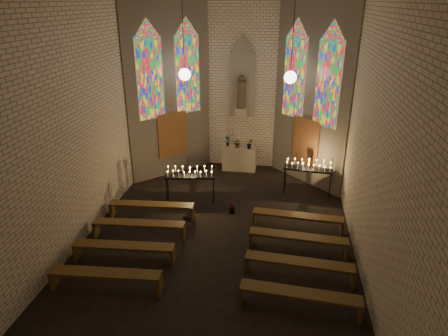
{
  "coord_description": "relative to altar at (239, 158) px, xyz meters",
  "views": [
    {
      "loc": [
        1.77,
        -10.16,
        6.75
      ],
      "look_at": [
        -0.02,
        1.35,
        1.78
      ],
      "focal_mm": 32.0,
      "sensor_mm": 36.0,
      "label": 1
    }
  ],
  "objects": [
    {
      "name": "pew_right_3",
      "position": [
        2.37,
        -8.13,
        -0.06
      ],
      "size": [
        2.81,
        0.58,
        0.54
      ],
      "rotation": [
        0.0,
        0.0,
        -0.07
      ],
      "color": "#533A17",
      "rests_on": "ground"
    },
    {
      "name": "room",
      "position": [
        -0.0,
        -2.08,
        3.22
      ],
      "size": [
        8.22,
        12.43,
        7.0
      ],
      "color": "#EDDFC6",
      "rests_on": "ground"
    },
    {
      "name": "votive_stand_right",
      "position": [
        2.75,
        -1.97,
        0.61
      ],
      "size": [
        1.79,
        0.62,
        1.29
      ],
      "rotation": [
        0.0,
        0.0,
        -0.12
      ],
      "color": "black",
      "rests_on": "ground"
    },
    {
      "name": "altar",
      "position": [
        0.0,
        0.0,
        0.0
      ],
      "size": [
        1.4,
        0.6,
        1.0
      ],
      "primitive_type": "cube",
      "color": "beige",
      "rests_on": "ground"
    },
    {
      "name": "pew_left_2",
      "position": [
        -2.37,
        -6.93,
        -0.06
      ],
      "size": [
        2.81,
        0.58,
        0.54
      ],
      "rotation": [
        0.0,
        0.0,
        0.07
      ],
      "color": "#533A17",
      "rests_on": "ground"
    },
    {
      "name": "pew_right_2",
      "position": [
        2.37,
        -6.93,
        -0.06
      ],
      "size": [
        2.81,
        0.58,
        0.54
      ],
      "rotation": [
        0.0,
        0.0,
        -0.07
      ],
      "color": "#533A17",
      "rests_on": "ground"
    },
    {
      "name": "flower_vase_left",
      "position": [
        -0.53,
        0.1,
        0.72
      ],
      "size": [
        0.28,
        0.24,
        0.45
      ],
      "primitive_type": "imported",
      "rotation": [
        0.0,
        0.0,
        0.43
      ],
      "color": "#4C723F",
      "rests_on": "altar"
    },
    {
      "name": "aisle_flower_pot",
      "position": [
        0.2,
        -3.8,
        -0.29
      ],
      "size": [
        0.23,
        0.23,
        0.41
      ],
      "primitive_type": "imported",
      "rotation": [
        0.0,
        0.0,
        -0.0
      ],
      "color": "#4C723F",
      "rests_on": "ground"
    },
    {
      "name": "pew_right_0",
      "position": [
        2.37,
        -4.53,
        -0.06
      ],
      "size": [
        2.81,
        0.58,
        0.54
      ],
      "rotation": [
        0.0,
        0.0,
        -0.07
      ],
      "color": "#533A17",
      "rests_on": "ground"
    },
    {
      "name": "pew_left_0",
      "position": [
        -2.37,
        -4.53,
        -0.06
      ],
      "size": [
        2.81,
        0.58,
        0.54
      ],
      "rotation": [
        0.0,
        0.0,
        0.07
      ],
      "color": "#533A17",
      "rests_on": "ground"
    },
    {
      "name": "pew_right_1",
      "position": [
        2.37,
        -5.73,
        -0.06
      ],
      "size": [
        2.81,
        0.58,
        0.54
      ],
      "rotation": [
        0.0,
        0.0,
        -0.07
      ],
      "color": "#533A17",
      "rests_on": "ground"
    },
    {
      "name": "flower_vase_right",
      "position": [
        0.43,
        -0.1,
        0.72
      ],
      "size": [
        0.26,
        0.22,
        0.43
      ],
      "primitive_type": "imported",
      "rotation": [
        0.0,
        0.0,
        0.13
      ],
      "color": "#4C723F",
      "rests_on": "altar"
    },
    {
      "name": "flower_vase_center",
      "position": [
        -0.08,
        -0.04,
        0.7
      ],
      "size": [
        0.38,
        0.33,
        0.4
      ],
      "primitive_type": "imported",
      "rotation": [
        0.0,
        0.0,
        0.06
      ],
      "color": "#4C723F",
      "rests_on": "altar"
    },
    {
      "name": "floor",
      "position": [
        0.0,
        -5.45,
        -0.5
      ],
      "size": [
        12.0,
        12.0,
        0.0
      ],
      "primitive_type": "plane",
      "color": "black",
      "rests_on": "ground"
    },
    {
      "name": "votive_stand_left",
      "position": [
        -1.37,
        -3.23,
        0.6
      ],
      "size": [
        1.79,
        0.68,
        1.28
      ],
      "rotation": [
        0.0,
        0.0,
        0.16
      ],
      "color": "black",
      "rests_on": "ground"
    },
    {
      "name": "pew_left_3",
      "position": [
        -2.37,
        -8.13,
        -0.06
      ],
      "size": [
        2.81,
        0.58,
        0.54
      ],
      "rotation": [
        0.0,
        0.0,
        0.07
      ],
      "color": "#533A17",
      "rests_on": "ground"
    },
    {
      "name": "pew_left_1",
      "position": [
        -2.37,
        -5.73,
        -0.06
      ],
      "size": [
        2.81,
        0.58,
        0.54
      ],
      "rotation": [
        0.0,
        0.0,
        0.07
      ],
      "color": "#533A17",
      "rests_on": "ground"
    }
  ]
}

